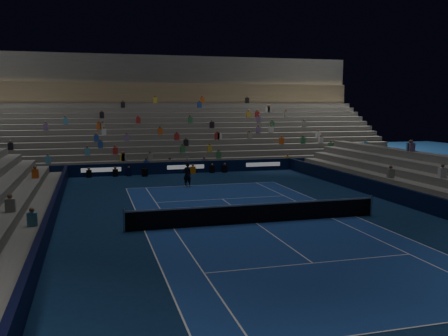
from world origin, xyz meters
TOP-DOWN VIEW (x-y plane):
  - ground at (0.00, 0.00)m, footprint 90.00×90.00m
  - court_surface at (0.00, 0.00)m, footprint 10.97×23.77m
  - sponsor_barrier_far at (0.00, 18.50)m, footprint 44.00×0.25m
  - sponsor_barrier_east at (9.70, 0.00)m, footprint 0.25×37.00m
  - sponsor_barrier_west at (-9.70, 0.00)m, footprint 0.25×37.00m
  - grandstand_main at (0.00, 27.90)m, footprint 44.00×15.20m
  - tennis_net at (0.00, 0.00)m, footprint 12.90×0.10m
  - tennis_player at (-1.21, 11.49)m, footprint 0.74×0.60m
  - broadcast_camera at (-3.56, 17.60)m, footprint 0.52×0.96m

SIDE VIEW (x-z plane):
  - ground at x=0.00m, z-range 0.00..0.00m
  - court_surface at x=0.00m, z-range 0.00..0.01m
  - broadcast_camera at x=-3.56m, z-range 0.01..0.64m
  - sponsor_barrier_far at x=0.00m, z-range 0.00..1.00m
  - sponsor_barrier_east at x=9.70m, z-range 0.00..1.00m
  - sponsor_barrier_west at x=-9.70m, z-range 0.00..1.00m
  - tennis_net at x=0.00m, z-range -0.05..1.05m
  - tennis_player at x=-1.21m, z-range 0.00..1.77m
  - grandstand_main at x=0.00m, z-range -2.22..8.98m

